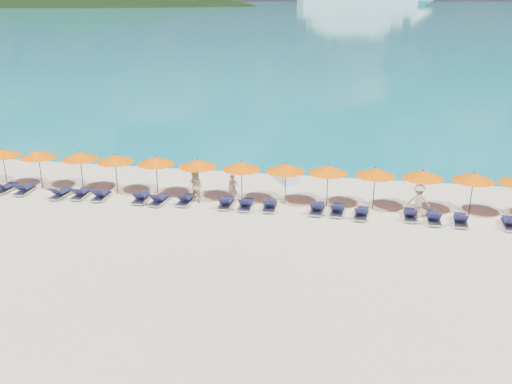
# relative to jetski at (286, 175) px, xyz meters

# --- Properties ---
(ground) EXTENTS (1400.00, 1400.00, 0.00)m
(ground) POSITION_rel_jetski_xyz_m (-0.74, -8.85, -0.32)
(ground) COLOR beige
(sea) EXTENTS (1600.00, 1300.00, 0.01)m
(sea) POSITION_rel_jetski_xyz_m (-0.74, 651.15, -0.32)
(sea) COLOR #1FA9B2
(sea) RESTS_ON ground
(headland_main) EXTENTS (374.00, 242.00, 126.50)m
(headland_main) POSITION_rel_jetski_xyz_m (-300.74, 531.15, -38.32)
(headland_main) COLOR black
(headland_main) RESTS_ON ground
(headland_small) EXTENTS (162.00, 126.00, 85.50)m
(headland_small) POSITION_rel_jetski_xyz_m (-150.74, 551.15, -35.32)
(headland_small) COLOR black
(headland_small) RESTS_ON ground
(jetski) EXTENTS (1.77, 2.32, 0.78)m
(jetski) POSITION_rel_jetski_xyz_m (0.00, 0.00, 0.00)
(jetski) COLOR silver
(jetski) RESTS_ON ground
(beachgoer_a) EXTENTS (0.65, 0.56, 1.51)m
(beachgoer_a) POSITION_rel_jetski_xyz_m (-2.31, -4.27, 0.43)
(beachgoer_a) COLOR tan
(beachgoer_a) RESTS_ON ground
(beachgoer_b) EXTENTS (0.96, 0.74, 1.74)m
(beachgoer_b) POSITION_rel_jetski_xyz_m (-4.23, -4.74, 0.55)
(beachgoer_b) COLOR tan
(beachgoer_b) RESTS_ON ground
(beachgoer_c) EXTENTS (1.15, 0.59, 1.73)m
(beachgoer_c) POSITION_rel_jetski_xyz_m (7.28, -4.75, 0.54)
(beachgoer_c) COLOR tan
(beachgoer_c) RESTS_ON ground
(umbrella_0) EXTENTS (2.10, 2.10, 2.28)m
(umbrella_0) POSITION_rel_jetski_xyz_m (-15.91, -4.04, 1.70)
(umbrella_0) COLOR black
(umbrella_0) RESTS_ON ground
(umbrella_1) EXTENTS (2.10, 2.10, 2.28)m
(umbrella_1) POSITION_rel_jetski_xyz_m (-13.70, -3.97, 1.70)
(umbrella_1) COLOR black
(umbrella_1) RESTS_ON ground
(umbrella_2) EXTENTS (2.10, 2.10, 2.28)m
(umbrella_2) POSITION_rel_jetski_xyz_m (-11.21, -3.84, 1.70)
(umbrella_2) COLOR black
(umbrella_2) RESTS_ON ground
(umbrella_3) EXTENTS (2.10, 2.10, 2.28)m
(umbrella_3) POSITION_rel_jetski_xyz_m (-9.04, -4.00, 1.70)
(umbrella_3) COLOR black
(umbrella_3) RESTS_ON ground
(umbrella_4) EXTENTS (2.10, 2.10, 2.28)m
(umbrella_4) POSITION_rel_jetski_xyz_m (-6.66, -4.00, 1.70)
(umbrella_4) COLOR black
(umbrella_4) RESTS_ON ground
(umbrella_5) EXTENTS (2.10, 2.10, 2.28)m
(umbrella_5) POSITION_rel_jetski_xyz_m (-4.26, -4.10, 1.70)
(umbrella_5) COLOR black
(umbrella_5) RESTS_ON ground
(umbrella_6) EXTENTS (2.10, 2.10, 2.28)m
(umbrella_6) POSITION_rel_jetski_xyz_m (-1.84, -4.11, 1.70)
(umbrella_6) COLOR black
(umbrella_6) RESTS_ON ground
(umbrella_7) EXTENTS (2.10, 2.10, 2.28)m
(umbrella_7) POSITION_rel_jetski_xyz_m (0.49, -4.03, 1.70)
(umbrella_7) COLOR black
(umbrella_7) RESTS_ON ground
(umbrella_8) EXTENTS (2.10, 2.10, 2.28)m
(umbrella_8) POSITION_rel_jetski_xyz_m (2.70, -3.92, 1.70)
(umbrella_8) COLOR black
(umbrella_8) RESTS_ON ground
(umbrella_9) EXTENTS (2.10, 2.10, 2.28)m
(umbrella_9) POSITION_rel_jetski_xyz_m (5.10, -3.96, 1.70)
(umbrella_9) COLOR black
(umbrella_9) RESTS_ON ground
(umbrella_10) EXTENTS (2.10, 2.10, 2.28)m
(umbrella_10) POSITION_rel_jetski_xyz_m (7.47, -3.94, 1.70)
(umbrella_10) COLOR black
(umbrella_10) RESTS_ON ground
(umbrella_11) EXTENTS (2.10, 2.10, 2.28)m
(umbrella_11) POSITION_rel_jetski_xyz_m (9.91, -3.88, 1.70)
(umbrella_11) COLOR black
(umbrella_11) RESTS_ON ground
(lounger_1) EXTENTS (0.69, 1.72, 0.66)m
(lounger_1) POSITION_rel_jetski_xyz_m (-15.35, -5.02, -0.09)
(lounger_1) COLOR silver
(lounger_1) RESTS_ON ground
(lounger_2) EXTENTS (0.76, 1.75, 0.66)m
(lounger_2) POSITION_rel_jetski_xyz_m (-14.15, -5.05, -0.09)
(lounger_2) COLOR silver
(lounger_2) RESTS_ON ground
(lounger_3) EXTENTS (0.74, 1.74, 0.66)m
(lounger_3) POSITION_rel_jetski_xyz_m (-11.81, -5.30, -0.09)
(lounger_3) COLOR silver
(lounger_3) RESTS_ON ground
(lounger_4) EXTENTS (0.69, 1.72, 0.66)m
(lounger_4) POSITION_rel_jetski_xyz_m (-10.70, -5.12, -0.09)
(lounger_4) COLOR silver
(lounger_4) RESTS_ON ground
(lounger_5) EXTENTS (0.70, 1.73, 0.66)m
(lounger_5) POSITION_rel_jetski_xyz_m (-9.49, -5.14, -0.09)
(lounger_5) COLOR silver
(lounger_5) RESTS_ON ground
(lounger_6) EXTENTS (0.71, 1.73, 0.66)m
(lounger_6) POSITION_rel_jetski_xyz_m (-7.19, -5.13, -0.09)
(lounger_6) COLOR silver
(lounger_6) RESTS_ON ground
(lounger_7) EXTENTS (0.75, 1.74, 0.66)m
(lounger_7) POSITION_rel_jetski_xyz_m (-6.13, -5.26, -0.09)
(lounger_7) COLOR silver
(lounger_7) RESTS_ON ground
(lounger_8) EXTENTS (0.74, 1.74, 0.66)m
(lounger_8) POSITION_rel_jetski_xyz_m (-4.73, -4.99, -0.09)
(lounger_8) COLOR silver
(lounger_8) RESTS_ON ground
(lounger_9) EXTENTS (0.65, 1.71, 0.66)m
(lounger_9) POSITION_rel_jetski_xyz_m (-2.50, -5.09, -0.09)
(lounger_9) COLOR silver
(lounger_9) RESTS_ON ground
(lounger_10) EXTENTS (0.66, 1.71, 0.66)m
(lounger_10) POSITION_rel_jetski_xyz_m (-1.42, -5.10, -0.09)
(lounger_10) COLOR silver
(lounger_10) RESTS_ON ground
(lounger_11) EXTENTS (0.68, 1.72, 0.66)m
(lounger_11) POSITION_rel_jetski_xyz_m (-0.17, -5.03, -0.09)
(lounger_11) COLOR silver
(lounger_11) RESTS_ON ground
(lounger_12) EXTENTS (0.73, 1.74, 0.66)m
(lounger_12) POSITION_rel_jetski_xyz_m (2.29, -5.05, -0.09)
(lounger_12) COLOR silver
(lounger_12) RESTS_ON ground
(lounger_13) EXTENTS (0.73, 1.74, 0.66)m
(lounger_13) POSITION_rel_jetski_xyz_m (3.32, -5.05, -0.09)
(lounger_13) COLOR silver
(lounger_13) RESTS_ON ground
(lounger_14) EXTENTS (0.79, 1.75, 0.66)m
(lounger_14) POSITION_rel_jetski_xyz_m (4.52, -5.30, -0.09)
(lounger_14) COLOR silver
(lounger_14) RESTS_ON ground
(lounger_15) EXTENTS (0.62, 1.70, 0.66)m
(lounger_15) POSITION_rel_jetski_xyz_m (6.94, -5.03, -0.09)
(lounger_15) COLOR silver
(lounger_15) RESTS_ON ground
(lounger_16) EXTENTS (0.65, 1.71, 0.66)m
(lounger_16) POSITION_rel_jetski_xyz_m (8.03, -5.29, -0.09)
(lounger_16) COLOR silver
(lounger_16) RESTS_ON ground
(lounger_17) EXTENTS (0.75, 1.74, 0.66)m
(lounger_17) POSITION_rel_jetski_xyz_m (9.28, -5.32, -0.09)
(lounger_17) COLOR silver
(lounger_17) RESTS_ON ground
(lounger_18) EXTENTS (0.70, 1.73, 0.66)m
(lounger_18) POSITION_rel_jetski_xyz_m (11.55, -5.32, -0.09)
(lounger_18) COLOR silver
(lounger_18) RESTS_ON ground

